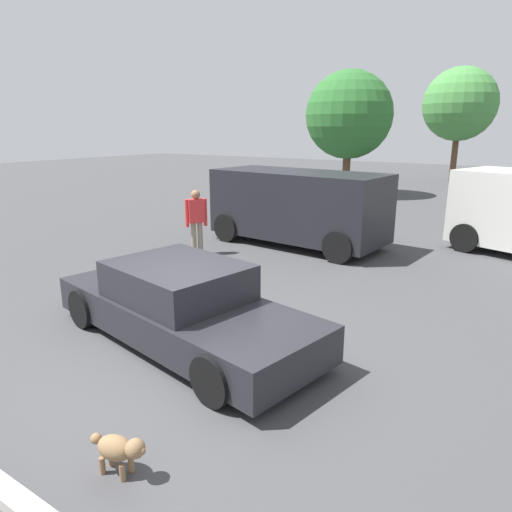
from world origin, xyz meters
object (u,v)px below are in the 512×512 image
Objects in this scene: dog at (119,449)px; sedan_foreground at (182,306)px; suv_dark at (298,205)px; pedestrian at (196,217)px.

sedan_foreground is at bearing 110.23° from dog.
dog is 0.12× the size of suv_dark.
sedan_foreground reaches higher than dog.
pedestrian reaches higher than sedan_foreground.
sedan_foreground is 5.13m from pedestrian.
pedestrian is (-4.62, 6.52, 0.72)m from dog.
pedestrian is at bearing 115.05° from dog.
pedestrian is (-1.65, -2.35, -0.12)m from suv_dark.
dog is at bearing -49.12° from sedan_foreground.
suv_dark is at bearing -88.88° from pedestrian.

